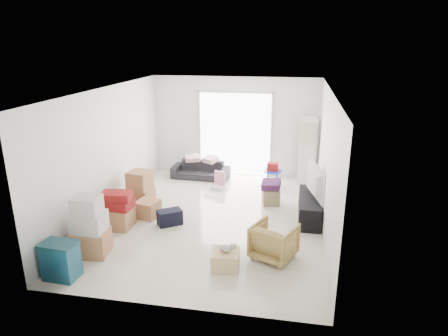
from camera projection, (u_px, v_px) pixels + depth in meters
name	position (u px, v px, depth m)	size (l,w,h in m)	color
room_shell	(212.00, 157.00, 8.06)	(4.98, 6.48, 3.18)	silver
sliding_door	(235.00, 131.00, 10.88)	(2.10, 0.04, 2.33)	white
ac_tower	(307.00, 151.00, 10.35)	(0.45, 0.30, 1.75)	silver
tv_console	(309.00, 207.00, 8.41)	(0.44, 1.46, 0.49)	black
television	(310.00, 193.00, 8.31)	(1.15, 0.66, 0.15)	black
sofa	(201.00, 167.00, 10.86)	(1.56, 0.46, 0.61)	#29282E
pillow_left	(192.00, 154.00, 10.83)	(0.34, 0.27, 0.11)	#DFA2B5
pillow_right	(210.00, 155.00, 10.71)	(0.32, 0.25, 0.11)	#DFA2B5
armchair	(274.00, 240.00, 6.83)	(0.68, 0.63, 0.70)	tan
storage_bins	(61.00, 260.00, 6.26)	(0.56, 0.41, 0.62)	navy
box_stack_a	(90.00, 229.00, 6.91)	(0.65, 0.56, 1.09)	#A46E4A
box_stack_b	(117.00, 211.00, 7.98)	(0.63, 0.56, 0.75)	#A46E4A
box_stack_c	(140.00, 189.00, 9.04)	(0.61, 0.54, 0.81)	#A46E4A
loose_box	(148.00, 209.00, 8.48)	(0.44, 0.44, 0.37)	#A46E4A
duffel_bag	(170.00, 217.00, 8.15)	(0.48, 0.29, 0.31)	black
ottoman	(271.00, 196.00, 9.15)	(0.37, 0.37, 0.37)	#9C855A
blanket	(271.00, 186.00, 9.08)	(0.41, 0.41, 0.14)	#491D48
kids_table	(273.00, 169.00, 10.30)	(0.47, 0.47, 0.60)	#1634D1
toy_walker	(219.00, 184.00, 10.13)	(0.40, 0.37, 0.44)	silver
wood_crate	(225.00, 260.00, 6.59)	(0.45, 0.45, 0.30)	#DCC27F
plush_bunny	(227.00, 248.00, 6.52)	(0.28, 0.17, 0.14)	#B2ADA8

